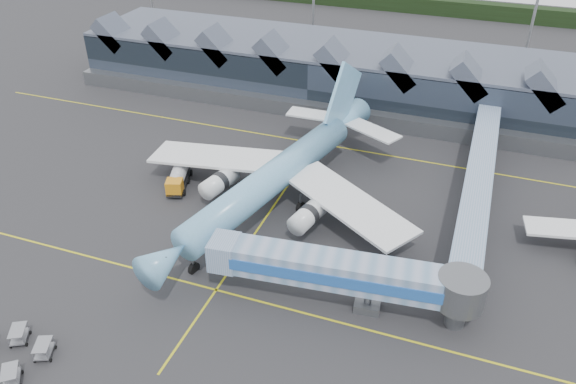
% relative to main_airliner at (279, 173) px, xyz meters
% --- Properties ---
extents(ground, '(260.00, 260.00, 0.00)m').
position_rel_main_airliner_xyz_m(ground, '(-0.26, -10.48, -4.37)').
color(ground, '#2A2A2C').
rests_on(ground, ground).
extents(taxi_stripes, '(120.00, 60.00, 0.01)m').
position_rel_main_airliner_xyz_m(taxi_stripes, '(-0.26, -0.48, -4.36)').
color(taxi_stripes, gold).
rests_on(taxi_stripes, ground).
extents(tree_line_far, '(260.00, 4.00, 4.00)m').
position_rel_main_airliner_xyz_m(tree_line_far, '(-0.26, 99.52, -2.37)').
color(tree_line_far, black).
rests_on(tree_line_far, ground).
extents(terminal, '(90.00, 22.25, 12.52)m').
position_rel_main_airliner_xyz_m(terminal, '(-5.32, 36.87, 0.51)').
color(terminal, black).
rests_on(terminal, ground).
extents(light_masts, '(132.40, 42.56, 22.45)m').
position_rel_main_airliner_xyz_m(light_masts, '(20.74, 52.32, 8.12)').
color(light_masts, gray).
rests_on(light_masts, ground).
extents(main_airliner, '(39.14, 45.79, 14.85)m').
position_rel_main_airliner_xyz_m(main_airliner, '(0.00, 0.00, 0.00)').
color(main_airliner, '#64A9CB').
rests_on(main_airliner, ground).
extents(jet_bridge, '(28.09, 6.84, 6.26)m').
position_rel_main_airliner_xyz_m(jet_bridge, '(14.55, -15.76, -0.06)').
color(jet_bridge, '#688AAD').
rests_on(jet_bridge, ground).
extents(fuel_truck, '(4.49, 8.50, 2.87)m').
position_rel_main_airliner_xyz_m(fuel_truck, '(-14.61, -0.67, -2.76)').
color(fuel_truck, black).
rests_on(fuel_truck, ground).
extents(baggage_carts, '(7.86, 6.73, 1.52)m').
position_rel_main_airliner_xyz_m(baggage_carts, '(-13.96, -33.20, -3.51)').
color(baggage_carts, gray).
rests_on(baggage_carts, ground).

